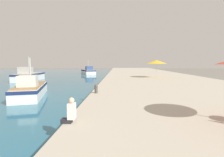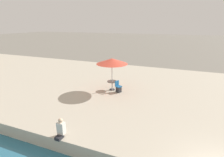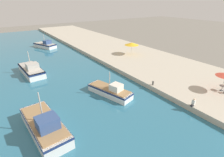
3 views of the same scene
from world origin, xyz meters
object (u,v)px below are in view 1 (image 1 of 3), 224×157
object	(u,v)px
cafe_umbrella_white	(156,62)
person_at_quay	(71,112)
fishing_boat_distant	(88,71)
fishing_boat_mid	(31,89)
fishing_boat_far	(29,76)
mooring_bollard	(96,89)

from	to	relation	value
cafe_umbrella_white	person_at_quay	xyz separation A→B (m)	(-7.67, -20.53, -1.99)
fishing_boat_distant	cafe_umbrella_white	bearing A→B (deg)	-78.74
fishing_boat_mid	person_at_quay	xyz separation A→B (m)	(5.93, -8.67, 0.47)
fishing_boat_mid	cafe_umbrella_white	bearing A→B (deg)	24.67
fishing_boat_mid	fishing_boat_distant	xyz separation A→B (m)	(-0.30, 32.17, 0.05)
fishing_boat_far	cafe_umbrella_white	bearing A→B (deg)	-10.52
person_at_quay	mooring_bollard	size ratio (longest dim) A/B	1.49
fishing_boat_far	mooring_bollard	bearing A→B (deg)	-54.62
person_at_quay	fishing_boat_mid	bearing A→B (deg)	124.36
fishing_boat_distant	cafe_umbrella_white	distance (m)	24.73
fishing_boat_distant	cafe_umbrella_white	world-z (taller)	fishing_boat_distant
fishing_boat_far	fishing_boat_distant	xyz separation A→B (m)	(7.13, 18.06, -0.08)
person_at_quay	mooring_bollard	distance (m)	6.55
fishing_boat_mid	fishing_boat_far	world-z (taller)	fishing_boat_far
fishing_boat_far	mooring_bollard	xyz separation A→B (m)	(13.52, -16.23, 0.26)
fishing_boat_far	fishing_boat_distant	distance (m)	19.41
fishing_boat_far	cafe_umbrella_white	distance (m)	21.28
mooring_bollard	cafe_umbrella_white	bearing A→B (deg)	61.75
fishing_boat_far	mooring_bollard	world-z (taller)	fishing_boat_far
fishing_boat_mid	person_at_quay	bearing A→B (deg)	-72.06
fishing_boat_mid	fishing_boat_distant	world-z (taller)	fishing_boat_distant
fishing_boat_far	person_at_quay	xyz separation A→B (m)	(13.36, -22.78, 0.34)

